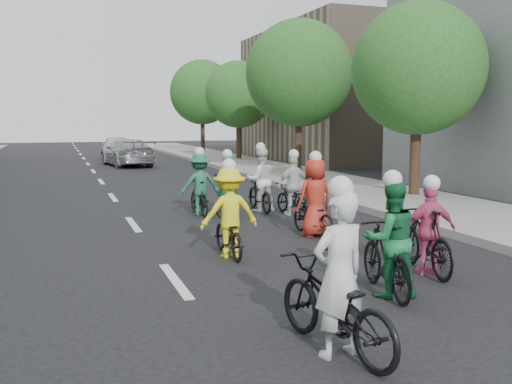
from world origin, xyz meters
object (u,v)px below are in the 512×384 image
cyclist_6 (260,187)px  follow_car_trail (117,147)px  cyclist_5 (227,191)px  cyclist_1 (388,249)px  cyclist_3 (427,237)px  cyclist_4 (314,206)px  cyclist_2 (229,220)px  cyclist_8 (293,192)px  follow_car_lead (127,152)px  cyclist_0 (335,297)px  cyclist_7 (200,189)px

cyclist_6 → follow_car_trail: size_ratio=0.41×
cyclist_5 → cyclist_1: bearing=97.8°
follow_car_trail → cyclist_3: bearing=95.6°
cyclist_4 → follow_car_trail: (-1.41, 26.57, 0.13)m
cyclist_2 → cyclist_8: size_ratio=1.04×
cyclist_3 → cyclist_6: bearing=-78.2°
cyclist_1 → cyclist_4: (0.78, 4.09, -0.03)m
cyclist_4 → follow_car_lead: 20.52m
cyclist_3 → follow_car_lead: bearing=-76.7°
cyclist_1 → cyclist_4: 4.17m
cyclist_0 → follow_car_trail: 32.22m
cyclist_0 → cyclist_6: cyclist_0 is taller
cyclist_8 → cyclist_5: bearing=-28.8°
cyclist_5 → cyclist_2: bearing=80.6°
cyclist_5 → cyclist_6: size_ratio=1.00×
cyclist_4 → cyclist_7: cyclist_4 is taller
cyclist_6 → follow_car_lead: size_ratio=0.37×
cyclist_2 → cyclist_4: 2.50m
follow_car_trail → cyclist_4: bearing=95.1°
follow_car_lead → follow_car_trail: (0.06, 6.11, 0.04)m
cyclist_3 → cyclist_6: cyclist_6 is taller
follow_car_trail → cyclist_6: bearing=95.7°
cyclist_2 → cyclist_3: (2.62, -2.14, -0.06)m
cyclist_1 → cyclist_3: bearing=-137.1°
cyclist_5 → cyclist_8: (1.58, -0.61, -0.03)m
cyclist_6 → cyclist_7: size_ratio=1.05×
cyclist_4 → cyclist_7: 3.75m
cyclist_2 → cyclist_7: (0.57, 4.55, 0.03)m
cyclist_5 → cyclist_8: cyclist_8 is taller
cyclist_3 → follow_car_lead: (-1.89, 23.77, 0.12)m
cyclist_1 → cyclist_2: same height
cyclist_4 → cyclist_2: bearing=20.7°
cyclist_2 → cyclist_4: bearing=-152.0°
cyclist_7 → cyclist_8: size_ratio=1.04×
cyclist_0 → cyclist_5: 9.00m
cyclist_6 → follow_car_lead: bearing=-83.8°
cyclist_6 → cyclist_8: 1.05m
follow_car_lead → cyclist_3: bearing=86.7°
cyclist_4 → follow_car_lead: (-1.47, 20.46, 0.09)m
cyclist_7 → cyclist_3: bearing=104.3°
cyclist_1 → cyclist_8: cyclist_1 is taller
cyclist_4 → cyclist_7: size_ratio=1.02×
follow_car_trail → cyclist_2: bearing=90.4°
cyclist_3 → cyclist_7: (-2.05, 6.68, 0.09)m
cyclist_5 → cyclist_0: bearing=87.4°
cyclist_2 → cyclist_8: cyclist_2 is taller
cyclist_2 → cyclist_5: (1.26, 4.43, -0.04)m
cyclist_6 → cyclist_0: bearing=76.2°
cyclist_4 → cyclist_7: (-1.64, 3.37, 0.06)m
cyclist_6 → cyclist_3: bearing=94.1°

